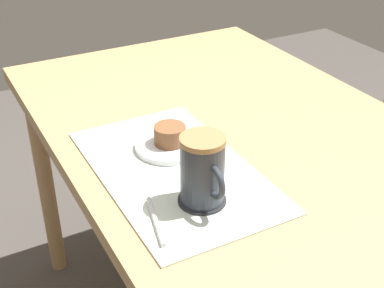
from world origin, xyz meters
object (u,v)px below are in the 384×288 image
Objects in this scene: dining_table at (250,170)px; pastry_plate at (170,145)px; pastry at (170,135)px; coffee_mug at (203,170)px.

dining_table is 0.20m from pastry_plate.
dining_table is at bearing 72.56° from pastry.
pastry_plate is (-0.05, -0.17, 0.08)m from dining_table.
pastry_plate is 1.16× the size of coffee_mug.
coffee_mug is at bearing -9.35° from pastry.
dining_table is 20.46× the size of pastry.
dining_table is 0.29m from coffee_mug.
pastry is at bearing -107.44° from dining_table.
pastry_plate is 0.21m from coffee_mug.
pastry reaches higher than dining_table.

